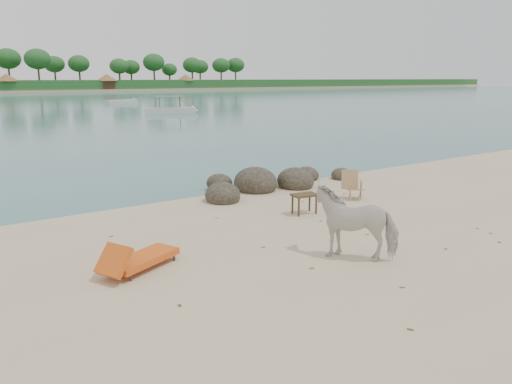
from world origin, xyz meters
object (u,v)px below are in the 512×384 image
Objects in this scene: deck_chair at (356,186)px; cow at (356,223)px; boulders at (267,183)px; side_table at (304,205)px; lounge_chair at (143,256)px.

cow is at bearing -94.84° from deck_chair.
deck_chair is at bearing -64.24° from boulders.
boulders is 9.11× the size of side_table.
lounge_chair is at bearing -126.43° from deck_chair.
cow is at bearing -110.14° from boulders.
lounge_chair is (-3.96, 1.87, -0.46)m from cow.
side_table is at bearing -10.38° from lounge_chair.
boulders is at bearing 11.44° from lounge_chair.
cow is 2.00× the size of deck_chair.
deck_chair is (2.40, 0.40, 0.16)m from side_table.
cow is 5.10m from deck_chair.
cow is 2.53× the size of side_table.
cow is 3.41m from side_table.
side_table is at bearing -108.25° from boulders.
boulders is 7.21× the size of deck_chair.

